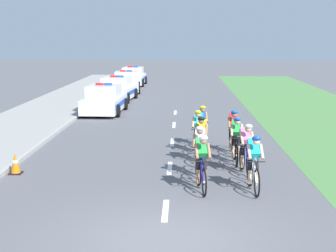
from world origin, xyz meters
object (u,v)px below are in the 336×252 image
object	(u,v)px
police_car_nearest	(104,100)
traffic_cone_mid	(15,163)
police_car_third	(126,83)
cyclist_eighth	(233,131)
cyclist_ninth	(202,125)
cyclist_lead	(202,161)
police_car_second	(117,90)
cyclist_sixth	(236,139)
cyclist_seventh	(198,130)
cyclist_fourth	(246,148)
police_car_furthest	(133,77)
cyclist_fifth	(202,138)
cyclist_third	(200,150)
cyclist_second	(254,162)

from	to	relation	value
police_car_nearest	traffic_cone_mid	bearing A→B (deg)	-93.66
police_car_nearest	police_car_third	world-z (taller)	same
cyclist_eighth	cyclist_ninth	size ratio (longest dim) A/B	1.00
cyclist_eighth	cyclist_lead	bearing A→B (deg)	-105.17
cyclist_ninth	traffic_cone_mid	world-z (taller)	cyclist_ninth
cyclist_lead	cyclist_eighth	distance (m)	4.75
cyclist_eighth	police_car_second	size ratio (longest dim) A/B	0.38
cyclist_sixth	cyclist_seventh	size ratio (longest dim) A/B	1.00
cyclist_fourth	cyclist_sixth	size ratio (longest dim) A/B	1.00
cyclist_lead	police_car_third	distance (m)	25.22
cyclist_seventh	police_car_second	xyz separation A→B (m)	(-4.62, 14.93, -0.11)
cyclist_sixth	cyclist_eighth	distance (m)	1.51
police_car_nearest	police_car_second	world-z (taller)	same
police_car_third	police_car_furthest	size ratio (longest dim) A/B	1.02
cyclist_fifth	traffic_cone_mid	bearing A→B (deg)	-163.92
cyclist_sixth	traffic_cone_mid	bearing A→B (deg)	-167.30
cyclist_third	cyclist_ninth	xyz separation A→B (m)	(0.20, 4.39, 0.00)
cyclist_ninth	cyclist_seventh	bearing A→B (deg)	-97.59
cyclist_fifth	traffic_cone_mid	size ratio (longest dim) A/B	2.69
cyclist_fourth	cyclist_fifth	bearing A→B (deg)	130.82
cyclist_fifth	police_car_second	xyz separation A→B (m)	(-4.69, 16.34, -0.11)
police_car_third	traffic_cone_mid	size ratio (longest dim) A/B	7.08
cyclist_lead	traffic_cone_mid	world-z (taller)	cyclist_lead
cyclist_third	traffic_cone_mid	size ratio (longest dim) A/B	2.69
cyclist_seventh	cyclist_fifth	bearing A→B (deg)	-87.20
cyclist_second	cyclist_seventh	size ratio (longest dim) A/B	1.00
cyclist_seventh	police_car_second	size ratio (longest dim) A/B	0.38
police_car_nearest	police_car_second	bearing A→B (deg)	90.01
cyclist_sixth	police_car_second	xyz separation A→B (m)	(-5.77, 16.44, -0.11)
police_car_third	police_car_second	bearing A→B (deg)	-90.03
cyclist_third	police_car_second	size ratio (longest dim) A/B	0.38
cyclist_second	cyclist_fourth	distance (m)	1.76
police_car_second	police_car_furthest	world-z (taller)	same
cyclist_ninth	police_car_furthest	bearing A→B (deg)	101.05
cyclist_fourth	cyclist_eighth	xyz separation A→B (m)	(-0.10, 2.84, 0.00)
cyclist_fifth	police_car_second	world-z (taller)	police_car_second
police_car_nearest	traffic_cone_mid	world-z (taller)	police_car_nearest
police_car_second	police_car_third	world-z (taller)	same
cyclist_fourth	police_car_third	distance (m)	23.80
cyclist_ninth	cyclist_eighth	bearing A→B (deg)	-48.08
cyclist_fourth	cyclist_seventh	world-z (taller)	same
cyclist_ninth	police_car_third	world-z (taller)	police_car_third
cyclist_eighth	police_car_furthest	size ratio (longest dim) A/B	0.39
cyclist_third	police_car_second	bearing A→B (deg)	104.15
traffic_cone_mid	police_car_second	bearing A→B (deg)	87.46
police_car_nearest	cyclist_lead	bearing A→B (deg)	-71.92
cyclist_seventh	traffic_cone_mid	bearing A→B (deg)	-151.09
police_car_nearest	police_car_furthest	distance (m)	16.17
cyclist_lead	cyclist_third	distance (m)	1.36
cyclist_third	cyclist_eighth	world-z (taller)	same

